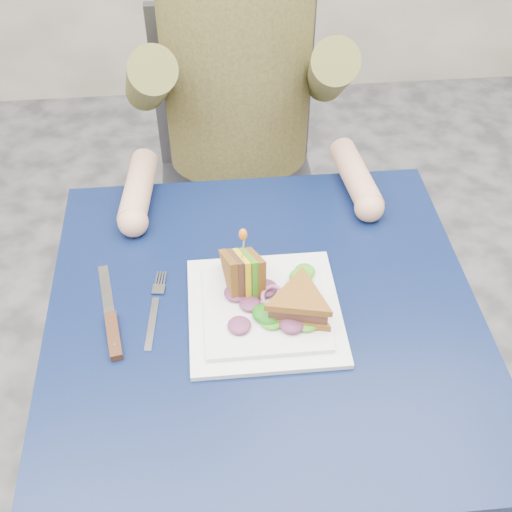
{
  "coord_description": "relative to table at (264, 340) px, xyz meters",
  "views": [
    {
      "loc": [
        -0.08,
        -0.72,
        1.58
      ],
      "look_at": [
        -0.01,
        0.05,
        0.82
      ],
      "focal_mm": 45.0,
      "sensor_mm": 36.0,
      "label": 1
    }
  ],
  "objects": [
    {
      "name": "sandwich_upright",
      "position": [
        -0.03,
        0.04,
        0.13
      ],
      "size": [
        0.08,
        0.13,
        0.13
      ],
      "color": "brown",
      "rests_on": "plate"
    },
    {
      "name": "toothpick",
      "position": [
        -0.03,
        0.04,
        0.2
      ],
      "size": [
        0.01,
        0.01,
        0.06
      ],
      "primitive_type": "cylinder",
      "rotation": [
        0.14,
        0.07,
        0.0
      ],
      "color": "tan",
      "rests_on": "sandwich_upright"
    },
    {
      "name": "onion_ring",
      "position": [
        0.01,
        0.0,
        0.11
      ],
      "size": [
        0.04,
        0.04,
        0.02
      ],
      "primitive_type": "torus",
      "rotation": [
        0.44,
        0.0,
        0.0
      ],
      "color": "#9E4C7A",
      "rests_on": "plate"
    },
    {
      "name": "lettuce_spill",
      "position": [
        0.0,
        0.01,
        0.11
      ],
      "size": [
        0.15,
        0.13,
        0.02
      ],
      "primitive_type": null,
      "color": "#337A14",
      "rests_on": "plate"
    },
    {
      "name": "toothpick_frill",
      "position": [
        -0.03,
        0.04,
        0.23
      ],
      "size": [
        0.01,
        0.01,
        0.02
      ],
      "primitive_type": "ellipsoid",
      "color": "orange",
      "rests_on": "sandwich_upright"
    },
    {
      "name": "knife",
      "position": [
        -0.26,
        -0.01,
        0.09
      ],
      "size": [
        0.06,
        0.22,
        0.02
      ],
      "color": "silver",
      "rests_on": "table"
    },
    {
      "name": "fork",
      "position": [
        -0.19,
        0.02,
        0.08
      ],
      "size": [
        0.04,
        0.18,
        0.01
      ],
      "color": "silver",
      "rests_on": "table"
    },
    {
      "name": "sandwich_flat",
      "position": [
        0.05,
        -0.03,
        0.12
      ],
      "size": [
        0.15,
        0.15,
        0.05
      ],
      "color": "brown",
      "rests_on": "plate"
    },
    {
      "name": "diner",
      "position": [
        -0.0,
        0.6,
        0.26
      ],
      "size": [
        0.54,
        0.59,
        0.74
      ],
      "color": "brown",
      "rests_on": "chair"
    },
    {
      "name": "ground",
      "position": [
        0.0,
        0.0,
        -0.65
      ],
      "size": [
        4.0,
        4.0,
        0.0
      ],
      "primitive_type": "plane",
      "color": "#49494B",
      "rests_on": "ground"
    },
    {
      "name": "chair",
      "position": [
        0.0,
        0.71,
        -0.11
      ],
      "size": [
        0.42,
        0.4,
        0.93
      ],
      "color": "#47474C",
      "rests_on": "ground"
    },
    {
      "name": "plate",
      "position": [
        -0.0,
        -0.0,
        0.09
      ],
      "size": [
        0.26,
        0.26,
        0.02
      ],
      "color": "white",
      "rests_on": "table"
    },
    {
      "name": "table",
      "position": [
        0.0,
        0.0,
        0.0
      ],
      "size": [
        0.75,
        0.75,
        0.73
      ],
      "color": "black",
      "rests_on": "ground"
    }
  ]
}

